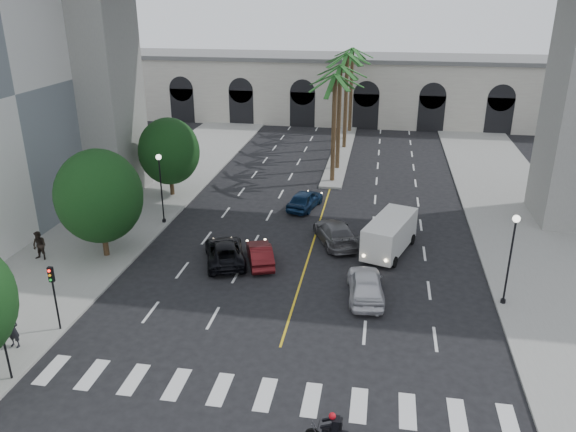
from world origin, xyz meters
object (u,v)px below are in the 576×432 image
(car_b, at_px, (260,254))
(pedestrian_b, at_px, (40,246))
(lamp_post_right, at_px, (511,252))
(motorcycle_rider, at_px, (334,431))
(car_c, at_px, (225,252))
(lamp_post_left_far, at_px, (161,183))
(pedestrian_a, at_px, (12,329))
(car_d, at_px, (335,233))
(traffic_signal_near, at_px, (2,333))
(traffic_signal_far, at_px, (53,288))
(cargo_van, at_px, (389,234))
(car_a, at_px, (366,285))
(car_e, at_px, (305,200))

(car_b, height_order, pedestrian_b, pedestrian_b)
(lamp_post_right, bearing_deg, car_b, 169.18)
(motorcycle_rider, height_order, car_c, motorcycle_rider)
(lamp_post_left_far, distance_m, pedestrian_a, 16.46)
(car_d, bearing_deg, traffic_signal_near, 32.40)
(car_d, bearing_deg, pedestrian_a, 25.81)
(lamp_post_left_far, height_order, traffic_signal_near, lamp_post_left_far)
(lamp_post_right, distance_m, traffic_signal_far, 23.62)
(traffic_signal_far, bearing_deg, lamp_post_right, 15.98)
(lamp_post_left_far, bearing_deg, cargo_van, -7.61)
(lamp_post_left_far, bearing_deg, pedestrian_a, -94.19)
(lamp_post_left_far, xyz_separation_m, car_a, (15.27, -8.44, -2.40))
(car_e, bearing_deg, cargo_van, 146.50)
(lamp_post_right, xyz_separation_m, car_c, (-16.59, 2.61, -2.51))
(car_b, bearing_deg, lamp_post_right, 150.11)
(traffic_signal_near, distance_m, car_a, 18.28)
(traffic_signal_near, xyz_separation_m, pedestrian_b, (-5.49, 11.16, -1.41))
(traffic_signal_far, xyz_separation_m, cargo_van, (16.43, 12.29, -1.18))
(lamp_post_left_far, height_order, cargo_van, lamp_post_left_far)
(lamp_post_left_far, relative_size, car_c, 1.05)
(motorcycle_rider, distance_m, car_c, 16.76)
(lamp_post_right, bearing_deg, car_e, 134.88)
(traffic_signal_near, height_order, car_b, traffic_signal_near)
(lamp_post_left_far, distance_m, pedestrian_b, 9.35)
(car_a, height_order, pedestrian_b, pedestrian_b)
(traffic_signal_far, height_order, cargo_van, traffic_signal_far)
(traffic_signal_far, relative_size, car_a, 0.76)
(motorcycle_rider, xyz_separation_m, pedestrian_a, (-15.76, 3.65, 0.42))
(motorcycle_rider, xyz_separation_m, car_b, (-6.08, 14.66, -0.03))
(motorcycle_rider, distance_m, pedestrian_b, 23.59)
(lamp_post_right, height_order, traffic_signal_near, lamp_post_right)
(traffic_signal_near, distance_m, pedestrian_a, 2.93)
(traffic_signal_far, bearing_deg, car_a, 21.78)
(traffic_signal_far, bearing_deg, car_e, 63.26)
(car_a, distance_m, pedestrian_a, 18.23)
(motorcycle_rider, bearing_deg, lamp_post_right, 58.74)
(traffic_signal_near, relative_size, pedestrian_a, 1.89)
(lamp_post_right, distance_m, car_e, 18.45)
(lamp_post_left_far, bearing_deg, car_e, 26.58)
(traffic_signal_near, relative_size, car_e, 0.83)
(traffic_signal_far, bearing_deg, pedestrian_a, -126.05)
(car_a, bearing_deg, car_b, -31.08)
(traffic_signal_far, bearing_deg, car_c, 56.13)
(lamp_post_right, bearing_deg, lamp_post_left_far, 160.67)
(car_e, bearing_deg, traffic_signal_far, 76.96)
(lamp_post_left_far, height_order, traffic_signal_far, lamp_post_left_far)
(car_b, bearing_deg, traffic_signal_near, 38.56)
(car_c, bearing_deg, pedestrian_b, -10.36)
(lamp_post_left_far, relative_size, traffic_signal_far, 1.47)
(lamp_post_right, height_order, car_d, lamp_post_right)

